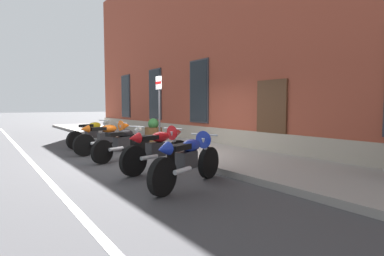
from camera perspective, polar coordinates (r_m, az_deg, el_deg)
The scene contains 11 objects.
ground_plane at distance 9.00m, azimuth -6.59°, elevation -5.49°, with size 140.00×140.00×0.00m, color #38383A.
sidewalk at distance 9.77m, azimuth 0.99°, elevation -4.28°, with size 31.71×2.94×0.14m, color gray.
lane_stripe at distance 7.99m, azimuth -27.28°, elevation -7.15°, with size 31.71×0.12×0.01m, color silver.
brick_pub_facade at distance 13.29m, azimuth 18.15°, elevation 16.08°, with size 25.71×6.52×8.60m.
motorcycle_yellow_naked at distance 11.56m, azimuth -18.37°, elevation -1.08°, with size 0.97×2.03×0.99m.
motorcycle_orange_sport at distance 9.89m, azimuth -15.65°, elevation -1.43°, with size 0.63×2.13×1.04m.
motorcycle_black_naked at distance 8.59m, azimuth -12.97°, elevation -2.85°, with size 0.88×1.99×0.93m.
motorcycle_red_sport at distance 7.02m, azimuth -6.20°, elevation -3.56°, with size 0.72×2.02×1.04m.
motorcycle_blue_sport at distance 5.71m, azimuth -0.26°, elevation -5.47°, with size 0.94×2.08×1.01m.
parking_sign at distance 10.08m, azimuth -6.31°, elevation 5.20°, with size 0.36×0.07×2.40m.
barrel_planter at distance 11.20m, azimuth -7.39°, elevation -0.94°, with size 0.67×0.67×0.92m.
Camera 1 is at (7.77, -4.27, 1.52)m, focal length 27.88 mm.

